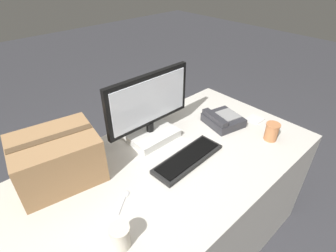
{
  "coord_description": "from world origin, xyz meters",
  "views": [
    {
      "loc": [
        -0.66,
        -0.76,
        1.69
      ],
      "look_at": [
        0.13,
        0.1,
        0.9
      ],
      "focal_mm": 28.0,
      "sensor_mm": 36.0,
      "label": 1
    }
  ],
  "objects": [
    {
      "name": "ground_plane",
      "position": [
        0.0,
        0.0,
        0.0
      ],
      "size": [
        12.0,
        12.0,
        0.0
      ],
      "primitive_type": "plane",
      "color": "#38383D"
    },
    {
      "name": "office_desk",
      "position": [
        0.0,
        0.0,
        0.37
      ],
      "size": [
        1.8,
        0.9,
        0.75
      ],
      "color": "beige",
      "rests_on": "ground_plane"
    },
    {
      "name": "monitor",
      "position": [
        0.13,
        0.25,
        0.92
      ],
      "size": [
        0.55,
        0.24,
        0.4
      ],
      "color": "white",
      "rests_on": "office_desk"
    },
    {
      "name": "keyboard",
      "position": [
        0.14,
        -0.05,
        0.76
      ],
      "size": [
        0.43,
        0.16,
        0.03
      ],
      "rotation": [
        0.0,
        0.0,
        0.05
      ],
      "color": "black",
      "rests_on": "office_desk"
    },
    {
      "name": "desk_phone",
      "position": [
        0.56,
        0.04,
        0.78
      ],
      "size": [
        0.25,
        0.25,
        0.08
      ],
      "rotation": [
        0.0,
        0.0,
        -0.22
      ],
      "color": "#2D2D33",
      "rests_on": "office_desk"
    },
    {
      "name": "paper_cup_left",
      "position": [
        -0.4,
        -0.21,
        0.8
      ],
      "size": [
        0.08,
        0.08,
        0.1
      ],
      "color": "beige",
      "rests_on": "office_desk"
    },
    {
      "name": "paper_cup_right",
      "position": [
        0.63,
        -0.25,
        0.8
      ],
      "size": [
        0.08,
        0.08,
        0.11
      ],
      "color": "#BC7547",
      "rests_on": "office_desk"
    },
    {
      "name": "spoon",
      "position": [
        -0.26,
        -0.03,
        0.75
      ],
      "size": [
        0.12,
        0.1,
        0.0
      ],
      "rotation": [
        0.0,
        0.0,
        0.67
      ],
      "color": "silver",
      "rests_on": "office_desk"
    },
    {
      "name": "cardboard_box",
      "position": [
        -0.41,
        0.29,
        0.87
      ],
      "size": [
        0.42,
        0.36,
        0.24
      ],
      "rotation": [
        0.0,
        0.0,
        -0.17
      ],
      "color": "#9E754C",
      "rests_on": "office_desk"
    },
    {
      "name": "sticky_note_pad",
      "position": [
        0.76,
        -0.07,
        0.75
      ],
      "size": [
        0.09,
        0.09,
        0.01
      ],
      "color": "silver",
      "rests_on": "office_desk"
    }
  ]
}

